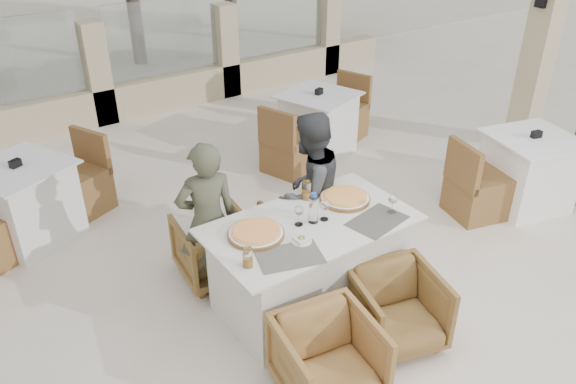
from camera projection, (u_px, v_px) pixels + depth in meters
ground at (306, 309)px, 4.55m from camera, size 80.00×80.00×0.00m
perimeter_wall_far at (96, 67)px, 7.58m from camera, size 10.00×0.34×1.60m
lantern_pillar at (535, 68)px, 6.85m from camera, size 0.34×0.34×2.00m
dining_table at (310, 264)px, 4.44m from camera, size 1.60×0.90×0.77m
placemat_near_left at (289, 256)px, 3.87m from camera, size 0.52×0.42×0.00m
placemat_near_right at (377, 221)px, 4.27m from camera, size 0.50×0.38×0.00m
pizza_left at (256, 233)px, 4.08m from camera, size 0.53×0.53×0.05m
pizza_right at (345, 197)px, 4.53m from camera, size 0.51×0.51×0.05m
water_bottle at (314, 208)px, 4.20m from camera, size 0.09×0.09×0.25m
wine_glass_centre at (299, 214)px, 4.18m from camera, size 0.08×0.08×0.18m
wine_glass_near at (325, 209)px, 4.24m from camera, size 0.09×0.09×0.18m
wine_glass_corner at (392, 203)px, 4.33m from camera, size 0.09×0.09×0.18m
beer_glass_left at (248, 257)px, 3.75m from camera, size 0.09×0.09×0.14m
beer_glass_right at (306, 190)px, 4.52m from camera, size 0.10×0.10×0.16m
olive_dish at (302, 239)px, 4.02m from camera, size 0.13×0.13×0.04m
armchair_far_left at (214, 247)px, 4.82m from camera, size 0.66×0.68×0.56m
armchair_far_right at (305, 227)px, 5.07m from camera, size 0.70×0.72×0.58m
armchair_near_left at (328, 360)px, 3.68m from camera, size 0.72×0.74×0.59m
armchair_near_right at (396, 309)px, 4.12m from camera, size 0.77×0.78×0.58m
diner_left at (208, 221)px, 4.45m from camera, size 0.55×0.42×1.35m
diner_right at (309, 191)px, 4.80m from camera, size 0.79×0.68×1.41m
bg_table_a at (26, 203)px, 5.25m from camera, size 1.83×1.42×0.77m
bg_table_b at (318, 124)px, 6.91m from camera, size 1.81×1.30×0.77m
bg_table_c at (528, 171)px, 5.81m from camera, size 1.79×1.21×0.77m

